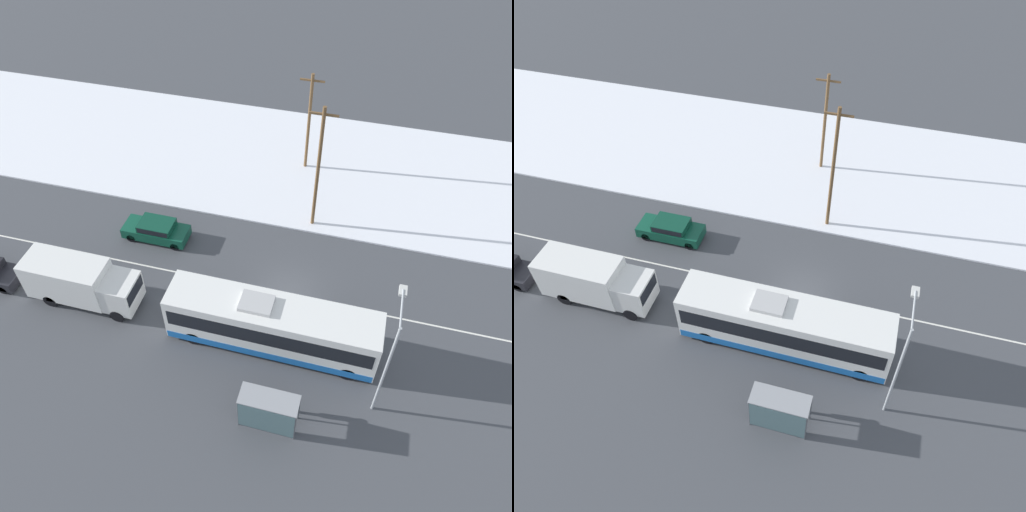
# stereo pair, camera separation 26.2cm
# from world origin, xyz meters

# --- Properties ---
(ground_plane) EXTENTS (120.00, 120.00, 0.00)m
(ground_plane) POSITION_xyz_m (0.00, 0.00, 0.00)
(ground_plane) COLOR #424449
(snow_lot) EXTENTS (80.00, 15.44, 0.12)m
(snow_lot) POSITION_xyz_m (0.00, 13.71, 0.06)
(snow_lot) COLOR white
(snow_lot) RESTS_ON ground_plane
(lane_marking_center) EXTENTS (60.00, 0.12, 0.00)m
(lane_marking_center) POSITION_xyz_m (0.00, 0.00, 0.00)
(lane_marking_center) COLOR silver
(lane_marking_center) RESTS_ON ground_plane
(city_bus) EXTENTS (11.89, 2.57, 3.55)m
(city_bus) POSITION_xyz_m (-0.09, -3.71, 1.73)
(city_bus) COLOR white
(city_bus) RESTS_ON ground_plane
(box_truck) EXTENTS (6.95, 2.30, 3.06)m
(box_truck) POSITION_xyz_m (-12.07, -3.52, 1.69)
(box_truck) COLOR silver
(box_truck) RESTS_ON ground_plane
(sedan_car) EXTENTS (4.54, 1.80, 1.45)m
(sedan_car) POSITION_xyz_m (-9.87, 2.71, 0.79)
(sedan_car) COLOR #0F4733
(sedan_car) RESTS_ON ground_plane
(pedestrian_at_stop) EXTENTS (0.64, 0.29, 1.78)m
(pedestrian_at_stop) POSITION_xyz_m (1.69, -7.59, 1.09)
(pedestrian_at_stop) COLOR #23232D
(pedestrian_at_stop) RESTS_ON ground_plane
(bus_shelter) EXTENTS (2.96, 1.20, 2.40)m
(bus_shelter) POSITION_xyz_m (0.91, -8.69, 1.68)
(bus_shelter) COLOR gray
(bus_shelter) RESTS_ON ground_plane
(streetlamp) EXTENTS (0.36, 2.67, 7.24)m
(streetlamp) POSITION_xyz_m (6.01, -5.76, 4.60)
(streetlamp) COLOR #9EA3A8
(streetlamp) RESTS_ON ground_plane
(utility_pole_roadside) EXTENTS (1.80, 0.24, 9.38)m
(utility_pole_roadside) POSITION_xyz_m (0.33, 6.91, 4.88)
(utility_pole_roadside) COLOR brown
(utility_pole_roadside) RESTS_ON ground_plane
(utility_pole_snowlot) EXTENTS (1.80, 0.24, 8.00)m
(utility_pole_snowlot) POSITION_xyz_m (-1.49, 13.50, 4.19)
(utility_pole_snowlot) COLOR brown
(utility_pole_snowlot) RESTS_ON ground_plane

